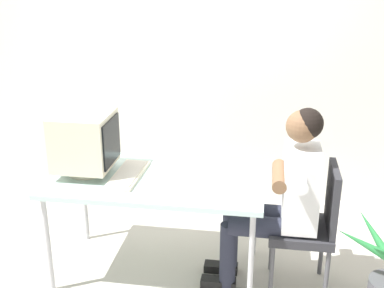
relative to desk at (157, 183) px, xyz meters
The scene contains 7 objects.
ground_plane 0.69m from the desk, ahead, with size 12.00×12.00×0.00m, color #B2ADA3.
wall_back 1.64m from the desk, 77.91° to the left, with size 8.00×0.10×3.00m, color silver.
desk is the anchor object (origin of this frame).
crt_monitor 0.56m from the desk, behind, with size 0.38×0.39×0.43m.
keyboard 0.20m from the desk, behind, with size 0.19×0.48×0.03m.
office_chair 1.05m from the desk, ahead, with size 0.41×0.41×0.90m.
person_seated 0.83m from the desk, ahead, with size 0.74×0.56×1.28m.
Camera 1 is at (0.71, -3.00, 2.12)m, focal length 46.61 mm.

